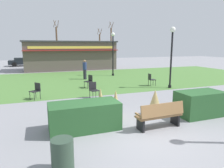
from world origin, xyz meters
name	(u,v)px	position (x,y,z in m)	size (l,w,h in m)	color
ground_plane	(148,135)	(0.00, 0.00, 0.00)	(80.00, 80.00, 0.00)	gray
lawn_patch	(79,80)	(0.00, 11.65, 0.00)	(36.00, 12.00, 0.01)	#4C7A38
park_bench	(160,115)	(0.67, 0.38, 0.48)	(1.72, 0.57, 0.95)	olive
hedge_left	(85,116)	(-1.83, 1.21, 0.48)	(2.40, 1.10, 0.96)	#28562B
hedge_right	(200,104)	(3.00, 0.98, 0.51)	(1.91, 1.10, 1.02)	#28562B
ornamental_grass_behind_left	(155,102)	(1.33, 1.76, 0.53)	(0.67, 0.67, 1.07)	tan
ornamental_grass_behind_right	(116,104)	(-0.36, 2.01, 0.56)	(0.51, 0.51, 1.12)	tan
ornamental_grass_behind_center	(101,104)	(-1.03, 1.90, 0.64)	(0.55, 0.55, 1.28)	tan
lamppost_mid	(172,50)	(5.27, 6.15, 2.59)	(0.36, 0.36, 4.11)	black
lamppost_far	(113,49)	(3.63, 13.02, 2.59)	(0.36, 0.36, 4.11)	black
trash_bin	(63,155)	(-2.85, -1.02, 0.40)	(0.52, 0.52, 0.80)	#2D4233
food_kiosk	(71,55)	(0.64, 19.86, 1.73)	(10.89, 4.28, 3.43)	#594C47
cafe_chair_west	(36,90)	(-3.41, 6.15, 0.53)	(0.62, 0.62, 0.89)	black
cafe_chair_east	(151,79)	(4.43, 7.27, 0.53)	(0.48, 0.48, 0.89)	black
cafe_chair_center	(89,80)	(0.04, 8.12, 0.53)	(0.58, 0.58, 0.89)	black
cafe_chair_north	(94,89)	(-0.41, 5.29, 0.53)	(0.53, 0.53, 0.89)	black
person_strolling	(85,69)	(0.57, 11.80, 0.86)	(0.34, 0.34, 1.69)	#23232D
parked_car_west_slot	(24,61)	(-5.00, 26.56, 0.64)	(4.24, 2.14, 1.20)	black
parked_car_center_slot	(64,60)	(0.56, 26.57, 0.64)	(4.36, 2.38, 1.20)	navy
tree_left_bg	(100,46)	(8.60, 33.88, 2.72)	(0.91, 0.96, 6.16)	brown
tree_right_bg	(111,44)	(10.20, 31.66, 3.26)	(0.91, 0.96, 7.25)	brown
tree_center_bg	(57,44)	(0.00, 29.83, 3.10)	(0.91, 0.96, 6.92)	brown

